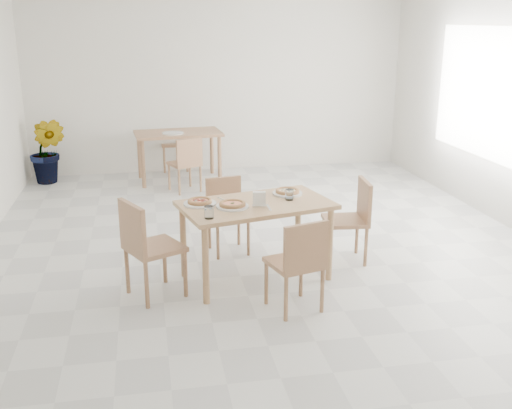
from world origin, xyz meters
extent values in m
plane|color=silver|center=(0.00, 0.00, 0.00)|extent=(7.00, 7.00, 0.00)
plane|color=silver|center=(0.00, 3.50, 1.40)|extent=(6.00, 0.00, 6.00)
plane|color=silver|center=(0.00, -3.50, 1.40)|extent=(6.00, 0.00, 6.00)
cube|color=white|center=(2.98, 0.30, 1.50)|extent=(1.60, 0.02, 3.20)
cube|color=tan|center=(-0.23, -0.93, 0.73)|extent=(1.51, 1.07, 0.04)
cylinder|color=tan|center=(-0.76, -1.38, 0.35)|extent=(0.06, 0.06, 0.71)
cylinder|color=tan|center=(0.44, -1.10, 0.35)|extent=(0.06, 0.06, 0.71)
cylinder|color=tan|center=(-0.90, -0.77, 0.35)|extent=(0.06, 0.06, 0.71)
cylinder|color=tan|center=(0.29, -0.48, 0.35)|extent=(0.06, 0.06, 0.71)
cube|color=#AF7D57|center=(-0.03, -1.61, 0.42)|extent=(0.50, 0.50, 0.04)
cube|color=#AF7D57|center=(0.02, -1.79, 0.63)|extent=(0.40, 0.15, 0.39)
cylinder|color=#AF7D57|center=(0.09, -1.40, 0.20)|extent=(0.03, 0.03, 0.40)
cylinder|color=#AF7D57|center=(-0.25, -1.49, 0.20)|extent=(0.03, 0.03, 0.40)
cylinder|color=#AF7D57|center=(0.18, -1.73, 0.20)|extent=(0.03, 0.03, 0.40)
cylinder|color=#AF7D57|center=(-0.15, -1.82, 0.20)|extent=(0.03, 0.03, 0.40)
cube|color=#AF7D57|center=(-0.39, -0.22, 0.39)|extent=(0.44, 0.44, 0.04)
cube|color=#AF7D57|center=(-0.42, -0.04, 0.60)|extent=(0.39, 0.09, 0.37)
cylinder|color=#AF7D57|center=(-0.53, -0.40, 0.19)|extent=(0.03, 0.03, 0.38)
cylinder|color=#AF7D57|center=(-0.20, -0.36, 0.19)|extent=(0.03, 0.03, 0.38)
cylinder|color=#AF7D57|center=(-0.58, -0.08, 0.19)|extent=(0.03, 0.03, 0.38)
cylinder|color=#AF7D57|center=(-0.25, -0.03, 0.19)|extent=(0.03, 0.03, 0.38)
cube|color=#AF7D57|center=(-1.18, -1.13, 0.45)|extent=(0.59, 0.59, 0.04)
cube|color=#AF7D57|center=(-1.36, -1.22, 0.68)|extent=(0.23, 0.41, 0.42)
cylinder|color=#AF7D57|center=(-0.92, -1.22, 0.22)|extent=(0.04, 0.04, 0.43)
cylinder|color=#AF7D57|center=(-1.09, -0.88, 0.22)|extent=(0.04, 0.04, 0.43)
cylinder|color=#AF7D57|center=(-1.26, -1.38, 0.22)|extent=(0.04, 0.04, 0.43)
cylinder|color=#AF7D57|center=(-1.43, -1.04, 0.22)|extent=(0.04, 0.04, 0.43)
cube|color=#AF7D57|center=(0.73, -0.66, 0.43)|extent=(0.45, 0.45, 0.04)
cube|color=#AF7D57|center=(0.92, -0.68, 0.64)|extent=(0.08, 0.42, 0.40)
cylinder|color=#AF7D57|center=(0.57, -0.47, 0.20)|extent=(0.04, 0.04, 0.41)
cylinder|color=#AF7D57|center=(0.54, -0.82, 0.20)|extent=(0.04, 0.04, 0.41)
cylinder|color=#AF7D57|center=(0.93, -0.50, 0.20)|extent=(0.04, 0.04, 0.41)
cylinder|color=#AF7D57|center=(0.89, -0.86, 0.20)|extent=(0.04, 0.04, 0.41)
cylinder|color=white|center=(-0.47, -1.03, 0.76)|extent=(0.29, 0.29, 0.02)
cylinder|color=white|center=(0.12, -0.70, 0.76)|extent=(0.29, 0.29, 0.02)
cylinder|color=white|center=(-0.75, -0.89, 0.76)|extent=(0.30, 0.30, 0.02)
cylinder|color=tan|center=(-0.47, -1.03, 0.77)|extent=(0.24, 0.24, 0.01)
torus|color=tan|center=(-0.47, -1.03, 0.78)|extent=(0.25, 0.25, 0.03)
cylinder|color=#DE4727|center=(-0.47, -1.03, 0.78)|extent=(0.18, 0.18, 0.01)
ellipsoid|color=#114D14|center=(-0.47, -1.03, 0.79)|extent=(0.05, 0.04, 0.01)
cylinder|color=tan|center=(0.12, -0.70, 0.77)|extent=(0.25, 0.25, 0.01)
torus|color=tan|center=(0.12, -0.70, 0.78)|extent=(0.25, 0.25, 0.03)
cylinder|color=white|center=(0.12, -0.70, 0.78)|extent=(0.19, 0.19, 0.01)
cylinder|color=tan|center=(-0.75, -0.89, 0.77)|extent=(0.27, 0.27, 0.01)
torus|color=tan|center=(-0.75, -0.89, 0.78)|extent=(0.27, 0.27, 0.03)
cylinder|color=#DE4727|center=(-0.75, -0.89, 0.78)|extent=(0.20, 0.20, 0.01)
cylinder|color=white|center=(0.09, -0.89, 0.80)|extent=(0.08, 0.08, 0.10)
cylinder|color=white|center=(-0.71, -1.29, 0.80)|extent=(0.08, 0.08, 0.11)
cube|color=silver|center=(-0.23, -1.05, 0.76)|extent=(0.13, 0.08, 0.01)
cube|color=white|center=(-0.23, -1.05, 0.83)|extent=(0.12, 0.07, 0.13)
cube|color=silver|center=(-0.53, -0.78, 0.75)|extent=(0.09, 0.18, 0.01)
cube|color=silver|center=(-0.15, -1.11, 0.75)|extent=(0.02, 0.20, 0.01)
cube|color=#AF7D57|center=(-0.71, 2.88, 0.73)|extent=(1.34, 0.84, 0.04)
cylinder|color=#AF7D57|center=(-1.26, 2.53, 0.35)|extent=(0.06, 0.06, 0.71)
cylinder|color=#AF7D57|center=(-0.12, 2.63, 0.35)|extent=(0.06, 0.06, 0.71)
cylinder|color=#AF7D57|center=(-1.31, 3.12, 0.35)|extent=(0.06, 0.06, 0.71)
cylinder|color=#AF7D57|center=(-0.17, 3.22, 0.35)|extent=(0.06, 0.06, 0.71)
cube|color=#AF7D57|center=(-0.68, 2.26, 0.40)|extent=(0.51, 0.51, 0.04)
cube|color=#AF7D57|center=(-0.61, 2.09, 0.61)|extent=(0.38, 0.18, 0.37)
cylinder|color=#AF7D57|center=(-0.58, 2.48, 0.19)|extent=(0.03, 0.03, 0.38)
cylinder|color=#AF7D57|center=(-0.89, 2.35, 0.19)|extent=(0.03, 0.03, 0.38)
cylinder|color=#AF7D57|center=(-0.46, 2.16, 0.19)|extent=(0.03, 0.03, 0.38)
cylinder|color=#AF7D57|center=(-0.77, 2.04, 0.19)|extent=(0.03, 0.03, 0.38)
cube|color=#AF7D57|center=(-0.74, 3.57, 0.44)|extent=(0.43, 0.43, 0.04)
cube|color=#AF7D57|center=(-0.75, 3.76, 0.66)|extent=(0.43, 0.05, 0.41)
cylinder|color=#AF7D57|center=(-0.92, 3.38, 0.21)|extent=(0.04, 0.04, 0.42)
cylinder|color=#AF7D57|center=(-0.56, 3.39, 0.21)|extent=(0.04, 0.04, 0.42)
cylinder|color=#AF7D57|center=(-0.93, 3.75, 0.21)|extent=(0.04, 0.04, 0.42)
cylinder|color=#AF7D57|center=(-0.56, 3.75, 0.21)|extent=(0.04, 0.04, 0.42)
cylinder|color=white|center=(-0.80, 2.75, 0.76)|extent=(0.31, 0.31, 0.02)
imported|color=#286A1F|center=(-2.65, 3.08, 0.49)|extent=(0.64, 0.57, 0.99)
camera|label=1|loc=(-1.21, -6.12, 2.37)|focal=42.00mm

